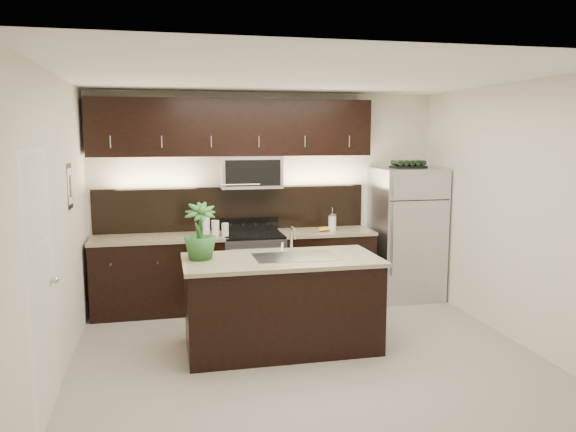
% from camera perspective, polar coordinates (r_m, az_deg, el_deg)
% --- Properties ---
extents(ground, '(4.50, 4.50, 0.00)m').
position_cam_1_polar(ground, '(5.76, 1.69, -13.77)').
color(ground, gray).
rests_on(ground, ground).
extents(room_walls, '(4.52, 4.02, 2.71)m').
position_cam_1_polar(room_walls, '(5.30, 0.70, 3.22)').
color(room_walls, beige).
rests_on(room_walls, ground).
extents(counter_run, '(3.51, 0.65, 0.94)m').
position_cam_1_polar(counter_run, '(7.12, -5.23, -5.52)').
color(counter_run, black).
rests_on(counter_run, ground).
extents(upper_fixtures, '(3.49, 0.40, 1.66)m').
position_cam_1_polar(upper_fixtures, '(7.07, -5.35, 8.03)').
color(upper_fixtures, black).
rests_on(upper_fixtures, counter_run).
extents(island, '(1.96, 0.96, 0.94)m').
position_cam_1_polar(island, '(5.75, -0.66, -8.83)').
color(island, black).
rests_on(island, ground).
extents(sink_faucet, '(0.84, 0.50, 0.28)m').
position_cam_1_polar(sink_faucet, '(5.67, 0.80, -4.02)').
color(sink_faucet, silver).
rests_on(sink_faucet, island).
extents(refrigerator, '(0.84, 0.75, 1.73)m').
position_cam_1_polar(refrigerator, '(7.60, 11.91, -1.75)').
color(refrigerator, '#B2B2B7').
rests_on(refrigerator, ground).
extents(wine_rack, '(0.43, 0.26, 0.10)m').
position_cam_1_polar(wine_rack, '(7.50, 12.12, 5.14)').
color(wine_rack, black).
rests_on(wine_rack, refrigerator).
extents(plant, '(0.32, 0.32, 0.56)m').
position_cam_1_polar(plant, '(5.58, -8.94, -1.54)').
color(plant, '#275C24').
rests_on(plant, island).
extents(canisters, '(0.32, 0.18, 0.23)m').
position_cam_1_polar(canisters, '(6.90, -7.62, -1.18)').
color(canisters, silver).
rests_on(canisters, counter_run).
extents(french_press, '(0.10, 0.10, 0.29)m').
position_cam_1_polar(french_press, '(7.22, 4.52, -0.65)').
color(french_press, silver).
rests_on(french_press, counter_run).
extents(bananas, '(0.22, 0.20, 0.06)m').
position_cam_1_polar(bananas, '(7.16, 3.33, -1.37)').
color(bananas, gold).
rests_on(bananas, counter_run).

